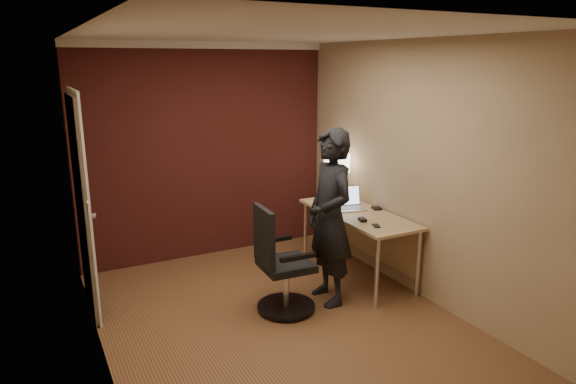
{
  "coord_description": "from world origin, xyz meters",
  "views": [
    {
      "loc": [
        -1.88,
        -3.75,
        2.3
      ],
      "look_at": [
        0.35,
        0.55,
        1.05
      ],
      "focal_mm": 32.0,
      "sensor_mm": 36.0,
      "label": 1
    }
  ],
  "objects_px": {
    "laptop": "(348,202)",
    "office_chair": "(280,267)",
    "desk_lamp": "(337,163)",
    "mouse": "(362,220)",
    "phone": "(376,226)",
    "person": "(330,218)",
    "wallet": "(377,208)",
    "desk": "(363,223)"
  },
  "relations": [
    {
      "from": "desk_lamp",
      "to": "person",
      "type": "xyz_separation_m",
      "value": [
        -0.67,
        -0.95,
        -0.3
      ]
    },
    {
      "from": "laptop",
      "to": "phone",
      "type": "distance_m",
      "value": 0.67
    },
    {
      "from": "laptop",
      "to": "wallet",
      "type": "height_order",
      "value": "laptop"
    },
    {
      "from": "mouse",
      "to": "wallet",
      "type": "height_order",
      "value": "mouse"
    },
    {
      "from": "person",
      "to": "desk",
      "type": "bearing_deg",
      "value": 121.6
    },
    {
      "from": "desk",
      "to": "laptop",
      "type": "relative_size",
      "value": 3.96
    },
    {
      "from": "desk_lamp",
      "to": "laptop",
      "type": "relative_size",
      "value": 1.41
    },
    {
      "from": "phone",
      "to": "person",
      "type": "distance_m",
      "value": 0.48
    },
    {
      "from": "office_chair",
      "to": "person",
      "type": "bearing_deg",
      "value": -0.38
    },
    {
      "from": "desk",
      "to": "phone",
      "type": "height_order",
      "value": "phone"
    },
    {
      "from": "mouse",
      "to": "wallet",
      "type": "xyz_separation_m",
      "value": [
        0.39,
        0.28,
        -0.01
      ]
    },
    {
      "from": "office_chair",
      "to": "desk_lamp",
      "type": "bearing_deg",
      "value": 38.0
    },
    {
      "from": "mouse",
      "to": "office_chair",
      "type": "xyz_separation_m",
      "value": [
        -0.96,
        -0.07,
        -0.3
      ]
    },
    {
      "from": "mouse",
      "to": "wallet",
      "type": "bearing_deg",
      "value": 49.27
    },
    {
      "from": "laptop",
      "to": "person",
      "type": "bearing_deg",
      "value": -136.2
    },
    {
      "from": "laptop",
      "to": "office_chair",
      "type": "distance_m",
      "value": 1.27
    },
    {
      "from": "office_chair",
      "to": "person",
      "type": "relative_size",
      "value": 0.59
    },
    {
      "from": "desk_lamp",
      "to": "mouse",
      "type": "distance_m",
      "value": 0.99
    },
    {
      "from": "desk",
      "to": "office_chair",
      "type": "distance_m",
      "value": 1.23
    },
    {
      "from": "laptop",
      "to": "person",
      "type": "distance_m",
      "value": 0.78
    },
    {
      "from": "desk",
      "to": "office_chair",
      "type": "xyz_separation_m",
      "value": [
        -1.17,
        -0.34,
        -0.16
      ]
    },
    {
      "from": "wallet",
      "to": "person",
      "type": "xyz_separation_m",
      "value": [
        -0.81,
        -0.35,
        0.11
      ]
    },
    {
      "from": "mouse",
      "to": "office_chair",
      "type": "height_order",
      "value": "office_chair"
    },
    {
      "from": "mouse",
      "to": "person",
      "type": "distance_m",
      "value": 0.45
    },
    {
      "from": "laptop",
      "to": "wallet",
      "type": "bearing_deg",
      "value": -35.99
    },
    {
      "from": "desk_lamp",
      "to": "mouse",
      "type": "relative_size",
      "value": 5.35
    },
    {
      "from": "mouse",
      "to": "person",
      "type": "relative_size",
      "value": 0.06
    },
    {
      "from": "desk",
      "to": "laptop",
      "type": "bearing_deg",
      "value": 111.97
    },
    {
      "from": "wallet",
      "to": "phone",
      "type": "bearing_deg",
      "value": -127.12
    },
    {
      "from": "laptop",
      "to": "mouse",
      "type": "relative_size",
      "value": 3.78
    },
    {
      "from": "desk_lamp",
      "to": "wallet",
      "type": "distance_m",
      "value": 0.73
    },
    {
      "from": "laptop",
      "to": "office_chair",
      "type": "relative_size",
      "value": 0.38
    },
    {
      "from": "phone",
      "to": "office_chair",
      "type": "height_order",
      "value": "office_chair"
    },
    {
      "from": "desk_lamp",
      "to": "mouse",
      "type": "height_order",
      "value": "desk_lamp"
    },
    {
      "from": "mouse",
      "to": "laptop",
      "type": "bearing_deg",
      "value": 87.36
    },
    {
      "from": "desk",
      "to": "mouse",
      "type": "distance_m",
      "value": 0.37
    },
    {
      "from": "laptop",
      "to": "phone",
      "type": "bearing_deg",
      "value": -99.23
    },
    {
      "from": "mouse",
      "to": "phone",
      "type": "bearing_deg",
      "value": -69.74
    },
    {
      "from": "laptop",
      "to": "desk",
      "type": "bearing_deg",
      "value": -68.03
    },
    {
      "from": "laptop",
      "to": "office_chair",
      "type": "height_order",
      "value": "office_chair"
    },
    {
      "from": "wallet",
      "to": "desk_lamp",
      "type": "bearing_deg",
      "value": 103.42
    },
    {
      "from": "mouse",
      "to": "wallet",
      "type": "relative_size",
      "value": 0.91
    }
  ]
}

